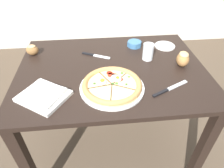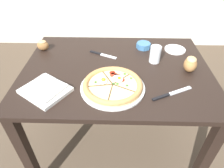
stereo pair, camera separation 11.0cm
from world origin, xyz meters
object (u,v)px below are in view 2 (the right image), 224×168
side_saucer (174,50)px  bread_piece_mid (190,64)px  pizza (112,85)px  ramekin_bowl (143,45)px  bread_piece_near (42,45)px  knife_spare (171,94)px  knife_main (102,55)px  napkin_folded (45,89)px  water_glass (154,55)px  dining_table (116,82)px

side_saucer → bread_piece_mid: bearing=-83.5°
pizza → ramekin_bowl: bearing=65.3°
bread_piece_near → knife_spare: bread_piece_near is taller
knife_main → pizza: bearing=-51.8°
pizza → side_saucer: size_ratio=2.43×
knife_main → knife_spare: (0.40, -0.40, -0.00)m
napkin_folded → knife_spare: bearing=-0.1°
bread_piece_near → ramekin_bowl: bearing=3.8°
napkin_folded → bread_piece_mid: bread_piece_mid is taller
water_glass → ramekin_bowl: bearing=106.5°
pizza → knife_spare: 0.32m
side_saucer → bread_piece_near: bearing=-178.7°
ramekin_bowl → dining_table: bearing=-126.2°
knife_main → side_saucer: same height
dining_table → ramekin_bowl: ramekin_bowl is taller
dining_table → knife_main: 0.22m
knife_spare → bread_piece_near: bearing=125.1°
knife_spare → water_glass: bearing=72.7°
water_glass → side_saucer: (0.17, 0.16, -0.04)m
pizza → ramekin_bowl: 0.52m
bread_piece_near → water_glass: water_glass is taller
pizza → napkin_folded: (-0.37, -0.04, -0.00)m
knife_spare → water_glass: size_ratio=2.13×
napkin_folded → water_glass: water_glass is taller
pizza → side_saucer: (0.45, 0.44, -0.02)m
napkin_folded → side_saucer: bearing=30.8°
pizza → bread_piece_mid: bearing=21.4°
dining_table → ramekin_bowl: bearing=53.8°
knife_main → side_saucer: bearing=35.0°
bread_piece_mid → side_saucer: size_ratio=0.82×
napkin_folded → bread_piece_near: (-0.15, 0.46, 0.02)m
knife_main → side_saucer: size_ratio=1.31×
water_glass → knife_main: bearing=168.0°
ramekin_bowl → bread_piece_mid: 0.39m
side_saucer → water_glass: bearing=-137.5°
bread_piece_near → bread_piece_mid: 1.02m
ramekin_bowl → knife_spare: 0.52m
water_glass → bread_piece_near: bearing=170.1°
ramekin_bowl → bread_piece_near: bearing=-176.2°
dining_table → pizza: pizza is taller
napkin_folded → ramekin_bowl: bearing=41.2°
napkin_folded → bread_piece_near: 0.49m
napkin_folded → bread_piece_near: bearing=107.6°
ramekin_bowl → bread_piece_mid: bearing=-47.9°
dining_table → water_glass: water_glass is taller
knife_main → knife_spare: bearing=-19.3°
napkin_folded → pizza: bearing=6.3°
bread_piece_near → knife_spare: 0.96m
napkin_folded → knife_spare: size_ratio=1.32×
dining_table → pizza: 0.24m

